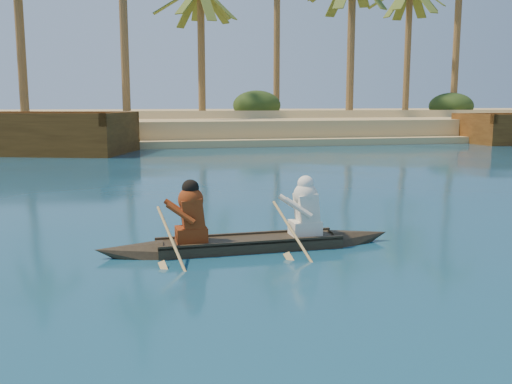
{
  "coord_description": "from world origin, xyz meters",
  "views": [
    {
      "loc": [
        -5.32,
        -6.41,
        2.33
      ],
      "look_at": [
        -2.9,
        4.13,
        0.6
      ],
      "focal_mm": 40.0,
      "sensor_mm": 36.0,
      "label": 1
    }
  ],
  "objects": [
    {
      "name": "palm_grove",
      "position": [
        0.0,
        35.0,
        8.0
      ],
      "size": [
        110.0,
        14.0,
        16.0
      ],
      "primitive_type": null,
      "color": "#394E1B",
      "rests_on": "ground"
    },
    {
      "name": "shrub_cluster",
      "position": [
        0.0,
        31.5,
        1.2
      ],
      "size": [
        100.0,
        6.0,
        2.4
      ],
      "primitive_type": null,
      "color": "#233B15",
      "rests_on": "ground"
    },
    {
      "name": "canoe",
      "position": [
        -3.45,
        2.2,
        0.25
      ],
      "size": [
        4.81,
        0.76,
        1.32
      ],
      "rotation": [
        0.0,
        0.0,
        0.03
      ],
      "color": "#32291B",
      "rests_on": "ground"
    },
    {
      "name": "sandy_embankment",
      "position": [
        0.0,
        46.89,
        0.53
      ],
      "size": [
        150.0,
        51.0,
        1.5
      ],
      "color": "tan",
      "rests_on": "ground"
    }
  ]
}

